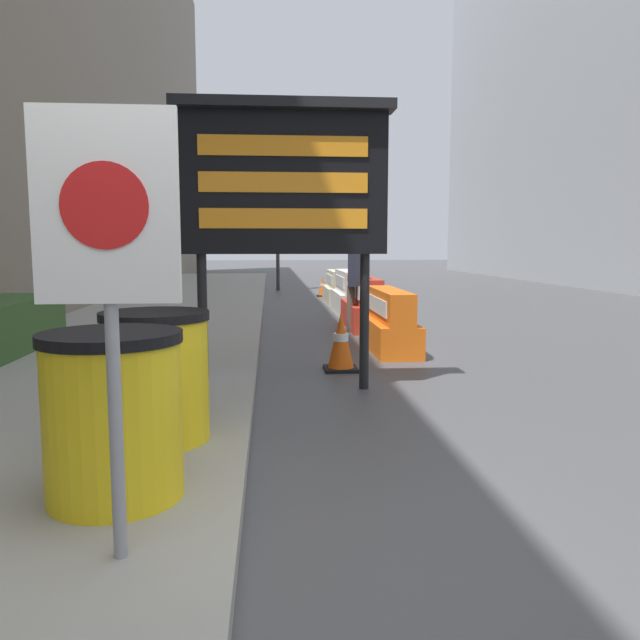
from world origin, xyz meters
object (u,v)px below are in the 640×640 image
jersey_barrier_white (347,294)px  traffic_cone_far (341,342)px  jersey_barrier_red_striped (364,306)px  traffic_cone_near (323,287)px  jersey_barrier_orange_far (389,323)px  barrel_drum_middle (156,376)px  traffic_cone_mid (358,299)px  jersey_barrier_cream (336,289)px  pedestrian_worker (355,276)px  warning_sign (108,246)px  traffic_light_near_curb (277,203)px  barrel_drum_foreground (114,415)px  message_board (283,182)px

jersey_barrier_white → traffic_cone_far: jersey_barrier_white is taller
jersey_barrier_red_striped → traffic_cone_near: size_ratio=3.37×
jersey_barrier_white → jersey_barrier_orange_far: bearing=-90.0°
jersey_barrier_red_striped → traffic_cone_near: jersey_barrier_red_striped is taller
barrel_drum_middle → traffic_cone_mid: bearing=73.3°
jersey_barrier_orange_far → jersey_barrier_cream: bearing=90.0°
jersey_barrier_red_striped → jersey_barrier_cream: 4.88m
jersey_barrier_white → pedestrian_worker: pedestrian_worker is taller
warning_sign → pedestrian_worker: (2.15, 8.04, -0.53)m
traffic_light_near_curb → pedestrian_worker: traffic_light_near_curb is taller
barrel_drum_middle → traffic_light_near_curb: size_ratio=0.23×
jersey_barrier_orange_far → traffic_cone_mid: jersey_barrier_orange_far is taller
jersey_barrier_orange_far → traffic_cone_near: size_ratio=3.34×
jersey_barrier_white → traffic_cone_mid: bearing=-32.8°
jersey_barrier_cream → traffic_cone_far: 8.77m
jersey_barrier_orange_far → warning_sign: bearing=-111.3°
traffic_cone_far → traffic_light_near_curb: 13.69m
barrel_drum_middle → traffic_cone_near: barrel_drum_middle is taller
jersey_barrier_white → warning_sign: bearing=-102.2°
barrel_drum_middle → jersey_barrier_orange_far: (2.52, 4.42, -0.21)m
warning_sign → traffic_cone_near: bearing=81.9°
barrel_drum_foreground → traffic_cone_far: barrel_drum_foreground is taller
warning_sign → jersey_barrier_orange_far: 6.68m
message_board → traffic_cone_far: message_board is taller
jersey_barrier_orange_far → jersey_barrier_cream: (0.00, 7.29, -0.01)m
message_board → jersey_barrier_white: message_board is taller
warning_sign → message_board: size_ratio=0.66×
traffic_cone_near → traffic_cone_mid: 4.77m
traffic_cone_far → jersey_barrier_red_striped: bearing=77.3°
barrel_drum_foreground → traffic_cone_near: 15.14m
warning_sign → message_board: 3.86m
traffic_cone_far → traffic_light_near_curb: bearing=92.4°
traffic_cone_far → warning_sign: bearing=-108.0°
message_board → traffic_light_near_curb: (0.13, 14.41, 0.72)m
barrel_drum_foreground → traffic_cone_near: (2.41, 14.94, -0.31)m
traffic_cone_far → pedestrian_worker: pedestrian_worker is taller
jersey_barrier_white → pedestrian_worker: size_ratio=1.24×
traffic_cone_far → jersey_barrier_cream: bearing=84.3°
pedestrian_worker → jersey_barrier_cream: bearing=-175.3°
jersey_barrier_cream → traffic_cone_mid: jersey_barrier_cream is taller
barrel_drum_middle → traffic_light_near_curb: traffic_light_near_curb is taller
jersey_barrier_red_striped → jersey_barrier_cream: bearing=90.0°
barrel_drum_middle → jersey_barrier_white: bearing=74.9°
warning_sign → jersey_barrier_cream: (2.39, 13.42, -1.13)m
message_board → traffic_cone_far: size_ratio=4.13×
warning_sign → message_board: message_board is taller
jersey_barrier_white → jersey_barrier_cream: size_ratio=1.08×
barrel_drum_foreground → traffic_light_near_curb: bearing=86.3°
barrel_drum_foreground → jersey_barrier_cream: (2.57, 12.73, -0.22)m
pedestrian_worker → barrel_drum_middle: bearing=-12.7°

